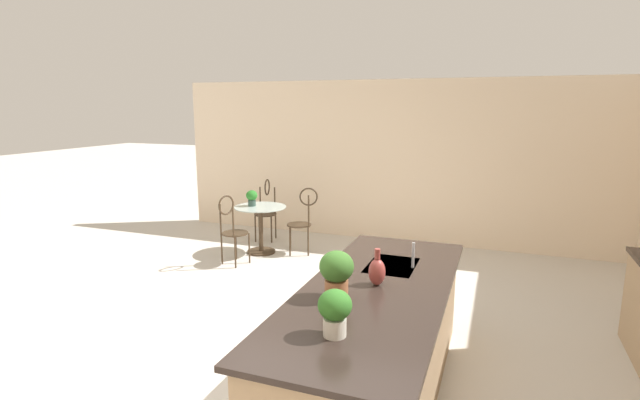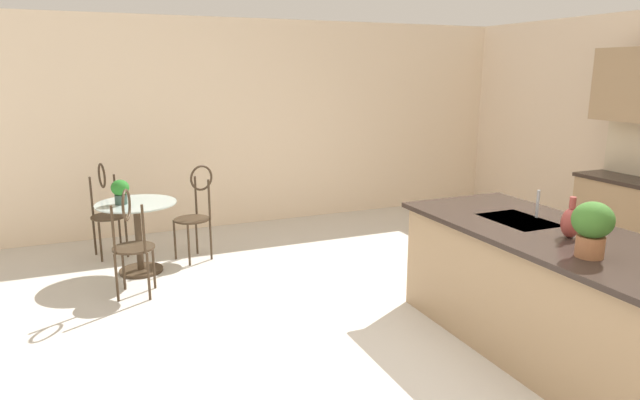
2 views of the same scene
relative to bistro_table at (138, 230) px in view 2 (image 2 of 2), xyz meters
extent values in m
plane|color=beige|center=(2.79, 1.77, -0.45)|extent=(40.00, 40.00, 0.00)
cube|color=beige|center=(-1.47, 1.77, 0.90)|extent=(0.12, 7.80, 2.70)
cube|color=tan|center=(3.09, 2.62, -0.01)|extent=(2.70, 0.96, 0.88)
cube|color=#2D231E|center=(3.09, 2.62, 0.45)|extent=(2.80, 1.06, 0.04)
cube|color=#B2B5BA|center=(2.54, 2.62, 0.46)|extent=(0.56, 0.40, 0.03)
cylinder|color=#3D2D1E|center=(0.00, 0.00, -0.43)|extent=(0.44, 0.44, 0.03)
cylinder|color=#3D2D1E|center=(0.00, 0.00, -0.07)|extent=(0.07, 0.07, 0.69)
cylinder|color=#B2C6C1|center=(0.00, 0.00, 0.29)|extent=(0.80, 0.80, 0.01)
cylinder|color=#3D2D1E|center=(-0.55, -0.09, -0.22)|extent=(0.03, 0.03, 0.45)
cylinder|color=#3D2D1E|center=(-0.49, -0.36, -0.22)|extent=(0.03, 0.03, 0.45)
cylinder|color=#3D2D1E|center=(-0.82, -0.14, -0.22)|extent=(0.03, 0.03, 0.45)
cylinder|color=#3D2D1E|center=(-0.77, -0.42, -0.22)|extent=(0.03, 0.03, 0.45)
cylinder|color=#3D2D1E|center=(-0.66, -0.25, 0.01)|extent=(0.45, 0.45, 0.02)
cylinder|color=#3D2D1E|center=(-0.83, -0.16, 0.23)|extent=(0.03, 0.03, 0.45)
cylinder|color=#3D2D1E|center=(-0.78, -0.41, 0.23)|extent=(0.03, 0.03, 0.45)
torus|color=#3D2D1E|center=(-0.80, -0.28, 0.45)|extent=(0.28, 0.08, 0.28)
cylinder|color=#3D2D1E|center=(0.44, -0.19, -0.22)|extent=(0.03, 0.03, 0.45)
cylinder|color=#3D2D1E|center=(0.52, 0.08, -0.22)|extent=(0.03, 0.03, 0.45)
cylinder|color=#3D2D1E|center=(0.71, -0.27, -0.22)|extent=(0.03, 0.03, 0.45)
cylinder|color=#3D2D1E|center=(0.79, 0.00, -0.22)|extent=(0.03, 0.03, 0.45)
cylinder|color=#3D2D1E|center=(0.62, -0.09, 0.01)|extent=(0.47, 0.47, 0.02)
cylinder|color=#3D2D1E|center=(0.72, -0.26, 0.23)|extent=(0.03, 0.03, 0.45)
cylinder|color=#3D2D1E|center=(0.80, -0.01, 0.23)|extent=(0.03, 0.03, 0.45)
torus|color=#3D2D1E|center=(0.76, -0.13, 0.45)|extent=(0.28, 0.10, 0.28)
cylinder|color=#3D2D1E|center=(0.01, 0.50, -0.22)|extent=(0.03, 0.03, 0.45)
cylinder|color=#3D2D1E|center=(-0.25, 0.39, -0.22)|extent=(0.03, 0.03, 0.45)
cylinder|color=#3D2D1E|center=(-0.10, 0.76, -0.22)|extent=(0.03, 0.03, 0.45)
cylinder|color=#3D2D1E|center=(-0.36, 0.65, -0.22)|extent=(0.03, 0.03, 0.45)
cylinder|color=#3D2D1E|center=(-0.18, 0.58, 0.01)|extent=(0.50, 0.50, 0.02)
cylinder|color=#3D2D1E|center=(-0.11, 0.76, 0.23)|extent=(0.03, 0.03, 0.45)
cylinder|color=#3D2D1E|center=(-0.35, 0.67, 0.23)|extent=(0.03, 0.03, 0.45)
torus|color=#3D2D1E|center=(-0.23, 0.72, 0.45)|extent=(0.13, 0.27, 0.28)
cylinder|color=#B2B5BA|center=(2.54, 2.80, 0.58)|extent=(0.02, 0.02, 0.22)
cylinder|color=#385147|center=(0.01, -0.14, 0.34)|extent=(0.12, 0.12, 0.10)
ellipsoid|color=#297A28|center=(0.01, -0.14, 0.46)|extent=(0.18, 0.18, 0.16)
cylinder|color=#9E603D|center=(3.39, 2.40, 0.54)|extent=(0.17, 0.17, 0.14)
ellipsoid|color=#376826|center=(3.39, 2.40, 0.71)|extent=(0.25, 0.25, 0.23)
ellipsoid|color=#993D38|center=(3.04, 2.61, 0.58)|extent=(0.13, 0.13, 0.21)
cylinder|color=#993D38|center=(3.04, 2.61, 0.72)|extent=(0.04, 0.04, 0.08)
camera|label=1|loc=(6.46, 3.43, 1.83)|focal=26.90mm
camera|label=2|loc=(5.72, -0.40, 1.60)|focal=30.97mm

